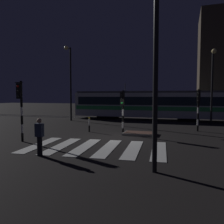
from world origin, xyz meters
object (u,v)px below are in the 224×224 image
object	(u,v)px
street_lamp_trackside_left	(70,75)
street_lamp_trackside_right	(213,77)
traffic_light_median_centre	(123,106)
bollard_island_edge	(89,125)
traffic_light_corner_far_right	(198,104)
pedestrian_waiting_at_kerb	(40,137)
traffic_light_corner_near_left	(20,102)
street_lamp_near_kerb	(155,49)
tram	(146,104)

from	to	relation	value
street_lamp_trackside_left	street_lamp_trackside_right	xyz separation A→B (m)	(14.28, 0.78, -0.56)
traffic_light_median_centre	bollard_island_edge	bearing A→B (deg)	171.10
traffic_light_corner_far_right	traffic_light_median_centre	xyz separation A→B (m)	(-5.08, -3.15, -0.08)
street_lamp_trackside_left	pedestrian_waiting_at_kerb	xyz separation A→B (m)	(5.75, -13.71, -4.09)
traffic_light_corner_far_right	pedestrian_waiting_at_kerb	size ratio (longest dim) A/B	1.88
traffic_light_corner_near_left	street_lamp_near_kerb	world-z (taller)	street_lamp_near_kerb
tram	bollard_island_edge	xyz separation A→B (m)	(-2.59, -10.32, -1.19)
traffic_light_corner_near_left	traffic_light_median_centre	distance (m)	6.63
traffic_light_corner_far_right	traffic_light_median_centre	size ratio (longest dim) A/B	1.04
tram	pedestrian_waiting_at_kerb	bearing A→B (deg)	-96.31
street_lamp_near_kerb	pedestrian_waiting_at_kerb	distance (m)	6.33
traffic_light_corner_near_left	bollard_island_edge	bearing A→B (deg)	63.87
traffic_light_corner_far_right	street_lamp_trackside_left	bearing A→B (deg)	163.43
street_lamp_trackside_right	bollard_island_edge	xyz separation A→B (m)	(-9.19, -7.34, -3.84)
street_lamp_trackside_right	street_lamp_near_kerb	bearing A→B (deg)	-101.97
tram	pedestrian_waiting_at_kerb	world-z (taller)	tram
tram	traffic_light_median_centre	bearing A→B (deg)	-89.29
traffic_light_corner_near_left	tram	size ratio (longest dim) A/B	0.21
traffic_light_median_centre	pedestrian_waiting_at_kerb	world-z (taller)	traffic_light_median_centre
street_lamp_trackside_right	bollard_island_edge	bearing A→B (deg)	-141.36
traffic_light_corner_far_right	pedestrian_waiting_at_kerb	xyz separation A→B (m)	(-7.15, -9.87, -1.25)
street_lamp_trackside_left	tram	xyz separation A→B (m)	(7.69, 3.76, -3.21)
pedestrian_waiting_at_kerb	street_lamp_trackside_right	bearing A→B (deg)	59.52
traffic_light_corner_far_right	traffic_light_median_centre	world-z (taller)	traffic_light_corner_far_right
traffic_light_corner_near_left	bollard_island_edge	size ratio (longest dim) A/B	3.24
street_lamp_trackside_right	traffic_light_median_centre	bearing A→B (deg)	-129.76
tram	street_lamp_near_kerb	bearing A→B (deg)	-79.78
tram	bollard_island_edge	size ratio (longest dim) A/B	15.17
pedestrian_waiting_at_kerb	street_lamp_near_kerb	bearing A→B (deg)	-10.26
traffic_light_corner_far_right	street_lamp_trackside_right	world-z (taller)	street_lamp_trackside_right
traffic_light_corner_far_right	street_lamp_trackside_left	world-z (taller)	street_lamp_trackside_left
traffic_light_corner_near_left	tram	distance (m)	15.84
traffic_light_corner_far_right	bollard_island_edge	world-z (taller)	traffic_light_corner_far_right
traffic_light_corner_far_right	bollard_island_edge	bearing A→B (deg)	-160.76
traffic_light_corner_near_left	street_lamp_trackside_right	world-z (taller)	street_lamp_trackside_right
traffic_light_corner_near_left	pedestrian_waiting_at_kerb	size ratio (longest dim) A/B	2.10
traffic_light_median_centre	street_lamp_trackside_left	distance (m)	10.88
traffic_light_corner_far_right	pedestrian_waiting_at_kerb	bearing A→B (deg)	-125.91
street_lamp_near_kerb	tram	xyz separation A→B (m)	(-3.32, 18.42, -2.53)
bollard_island_edge	traffic_light_median_centre	bearing A→B (deg)	-8.90
street_lamp_trackside_left	pedestrian_waiting_at_kerb	bearing A→B (deg)	-67.24
traffic_light_corner_far_right	tram	size ratio (longest dim) A/B	0.19
traffic_light_corner_near_left	traffic_light_median_centre	bearing A→B (deg)	40.44
street_lamp_near_kerb	street_lamp_trackside_right	bearing A→B (deg)	78.03
traffic_light_median_centre	street_lamp_trackside_left	world-z (taller)	street_lamp_trackside_left
street_lamp_trackside_right	tram	size ratio (longest dim) A/B	0.41
traffic_light_corner_near_left	traffic_light_corner_far_right	world-z (taller)	traffic_light_corner_near_left
traffic_light_corner_near_left	street_lamp_trackside_left	world-z (taller)	street_lamp_trackside_left
street_lamp_near_kerb	traffic_light_corner_near_left	bearing A→B (deg)	157.68
traffic_light_median_centre	street_lamp_near_kerb	xyz separation A→B (m)	(3.19, -7.67, 2.23)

